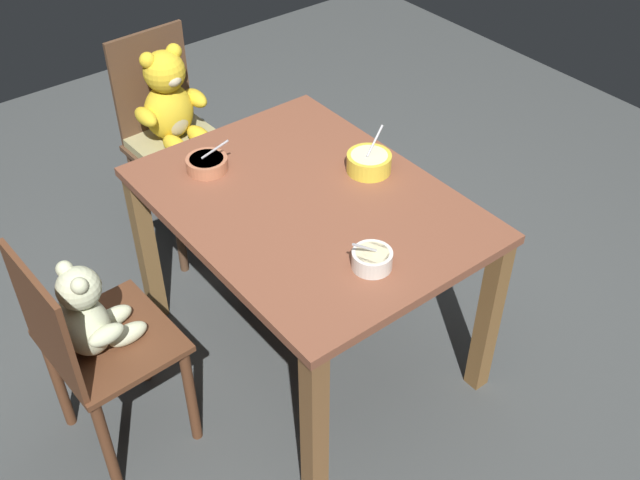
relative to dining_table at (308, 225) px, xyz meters
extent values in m
cube|color=#434646|center=(0.00, 0.00, -0.62)|extent=(5.20, 5.20, 0.04)
cube|color=brown|center=(0.00, 0.00, 0.09)|extent=(1.13, 0.84, 0.03)
cube|color=brown|center=(-0.52, -0.38, -0.26)|extent=(0.06, 0.06, 0.68)
cube|color=brown|center=(0.52, -0.38, -0.26)|extent=(0.06, 0.06, 0.68)
cube|color=brown|center=(-0.52, 0.38, -0.26)|extent=(0.06, 0.06, 0.68)
cube|color=brown|center=(0.52, 0.38, -0.26)|extent=(0.06, 0.06, 0.68)
cube|color=#523725|center=(-0.86, -0.01, -0.15)|extent=(0.41, 0.39, 0.02)
cube|color=#523725|center=(-1.05, -0.01, 0.09)|extent=(0.03, 0.34, 0.46)
cylinder|color=#523725|center=(-0.69, -0.16, -0.38)|extent=(0.04, 0.04, 0.44)
cylinder|color=#523725|center=(-0.70, 0.16, -0.38)|extent=(0.04, 0.04, 0.44)
cylinder|color=#523725|center=(-1.03, -0.17, -0.38)|extent=(0.04, 0.04, 0.44)
cylinder|color=#523725|center=(-1.04, 0.14, -0.38)|extent=(0.04, 0.04, 0.44)
cube|color=tan|center=(-0.86, -0.01, -0.12)|extent=(0.38, 0.36, 0.04)
ellipsoid|color=gold|center=(-0.93, -0.01, 0.01)|extent=(0.19, 0.22, 0.24)
ellipsoid|color=#C5B792|center=(-0.88, -0.01, 0.00)|extent=(0.07, 0.12, 0.14)
sphere|color=gold|center=(-0.92, -0.01, 0.20)|extent=(0.17, 0.17, 0.17)
ellipsoid|color=#C5B792|center=(-0.86, -0.01, 0.18)|extent=(0.06, 0.07, 0.05)
sphere|color=gold|center=(-0.93, -0.07, 0.26)|extent=(0.06, 0.06, 0.06)
sphere|color=gold|center=(-0.94, 0.05, 0.26)|extent=(0.06, 0.06, 0.06)
ellipsoid|color=gold|center=(-0.90, -0.13, 0.04)|extent=(0.14, 0.07, 0.07)
ellipsoid|color=gold|center=(-0.91, 0.11, 0.04)|extent=(0.14, 0.07, 0.07)
ellipsoid|color=gold|center=(-0.81, -0.06, -0.07)|extent=(0.16, 0.08, 0.07)
ellipsoid|color=gold|center=(-0.81, 0.05, -0.07)|extent=(0.16, 0.08, 0.07)
cube|color=brown|center=(-0.07, -0.72, -0.15)|extent=(0.41, 0.38, 0.02)
cube|color=brown|center=(-0.06, -0.89, 0.05)|extent=(0.37, 0.03, 0.38)
cylinder|color=brown|center=(0.09, -0.56, -0.38)|extent=(0.04, 0.04, 0.44)
cylinder|color=brown|center=(-0.25, -0.58, -0.38)|extent=(0.04, 0.04, 0.44)
cylinder|color=brown|center=(0.10, -0.87, -0.38)|extent=(0.04, 0.04, 0.44)
cylinder|color=brown|center=(-0.23, -0.88, -0.38)|extent=(0.04, 0.04, 0.44)
ellipsoid|color=beige|center=(-0.07, -0.78, -0.04)|extent=(0.18, 0.15, 0.20)
ellipsoid|color=#C8C48B|center=(-0.07, -0.74, -0.05)|extent=(0.10, 0.06, 0.12)
sphere|color=beige|center=(-0.07, -0.77, 0.11)|extent=(0.13, 0.13, 0.13)
ellipsoid|color=#C8C48B|center=(-0.07, -0.73, 0.10)|extent=(0.05, 0.05, 0.04)
sphere|color=beige|center=(-0.02, -0.78, 0.15)|extent=(0.05, 0.05, 0.05)
sphere|color=beige|center=(-0.11, -0.79, 0.15)|extent=(0.05, 0.05, 0.05)
ellipsoid|color=beige|center=(0.03, -0.76, -0.02)|extent=(0.06, 0.11, 0.06)
ellipsoid|color=beige|center=(-0.17, -0.77, -0.02)|extent=(0.06, 0.11, 0.06)
ellipsoid|color=beige|center=(-0.03, -0.68, -0.11)|extent=(0.07, 0.13, 0.06)
ellipsoid|color=beige|center=(-0.12, -0.68, -0.11)|extent=(0.07, 0.13, 0.06)
cylinder|color=yellow|center=(-0.01, 0.27, 0.14)|extent=(0.15, 0.15, 0.06)
cylinder|color=yellow|center=(-0.01, 0.27, 0.11)|extent=(0.09, 0.09, 0.01)
cylinder|color=beige|center=(-0.01, 0.27, 0.16)|extent=(0.13, 0.13, 0.01)
cylinder|color=#BCBCC1|center=(-0.02, 0.30, 0.21)|extent=(0.04, 0.10, 0.08)
ellipsoid|color=#BCBCC1|center=(0.00, 0.26, 0.16)|extent=(0.03, 0.04, 0.01)
cylinder|color=#BC7350|center=(-0.36, -0.17, 0.13)|extent=(0.14, 0.14, 0.05)
cylinder|color=#BC7350|center=(-0.36, -0.17, 0.11)|extent=(0.08, 0.08, 0.01)
cylinder|color=beige|center=(-0.36, -0.17, 0.15)|extent=(0.12, 0.12, 0.01)
cylinder|color=#BCBCC1|center=(-0.34, -0.14, 0.19)|extent=(0.06, 0.09, 0.07)
ellipsoid|color=#BCBCC1|center=(-0.36, -0.18, 0.14)|extent=(0.04, 0.04, 0.01)
cylinder|color=silver|center=(0.38, -0.05, 0.13)|extent=(0.12, 0.12, 0.05)
cylinder|color=silver|center=(0.38, -0.05, 0.11)|extent=(0.07, 0.07, 0.01)
cylinder|color=beige|center=(0.38, -0.05, 0.16)|extent=(0.10, 0.10, 0.01)
cylinder|color=#BCBCC1|center=(0.37, -0.08, 0.19)|extent=(0.02, 0.08, 0.06)
ellipsoid|color=#BCBCC1|center=(0.38, -0.04, 0.15)|extent=(0.03, 0.04, 0.01)
camera|label=1|loc=(1.60, -1.20, 1.60)|focal=42.53mm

